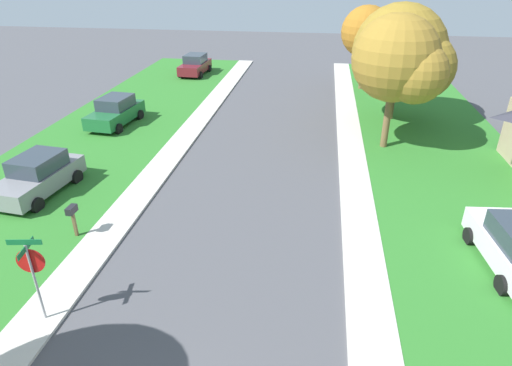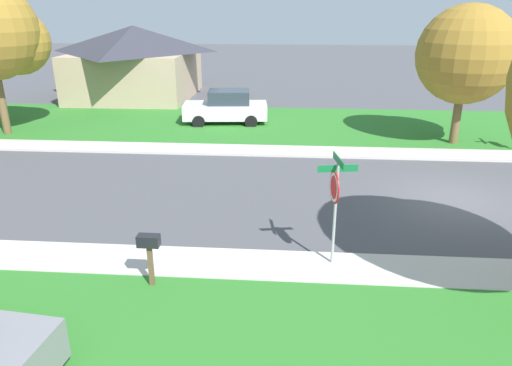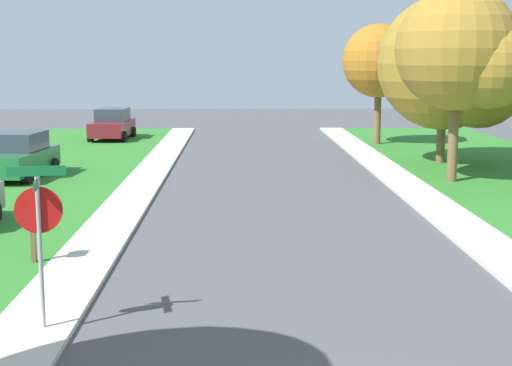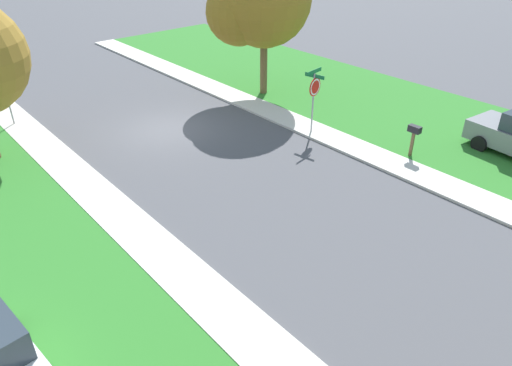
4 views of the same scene
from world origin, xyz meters
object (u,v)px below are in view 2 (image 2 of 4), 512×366
object	(u,v)px
house_right_setback	(136,61)
tree_across_left	(468,57)
mailbox	(149,248)
stop_sign_far_corner	(335,194)
car_white_across_road	(226,107)

from	to	relation	value
house_right_setback	tree_across_left	bearing A→B (deg)	-119.22
house_right_setback	mailbox	size ratio (longest dim) A/B	6.93
mailbox	stop_sign_far_corner	bearing A→B (deg)	-72.98
car_white_across_road	mailbox	xyz separation A→B (m)	(-15.25, -0.38, 0.14)
car_white_across_road	mailbox	size ratio (longest dim) A/B	3.40
stop_sign_far_corner	house_right_setback	xyz separation A→B (m)	(21.11, 11.38, 0.49)
tree_across_left	house_right_setback	bearing A→B (deg)	60.78
tree_across_left	car_white_across_road	bearing A→B (deg)	75.22
stop_sign_far_corner	tree_across_left	bearing A→B (deg)	-29.79
tree_across_left	mailbox	world-z (taller)	tree_across_left
stop_sign_far_corner	mailbox	bearing A→B (deg)	107.02
stop_sign_far_corner	tree_across_left	distance (m)	13.00
house_right_setback	stop_sign_far_corner	bearing A→B (deg)	-151.66
tree_across_left	mailbox	distance (m)	16.44
car_white_across_road	tree_across_left	world-z (taller)	tree_across_left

